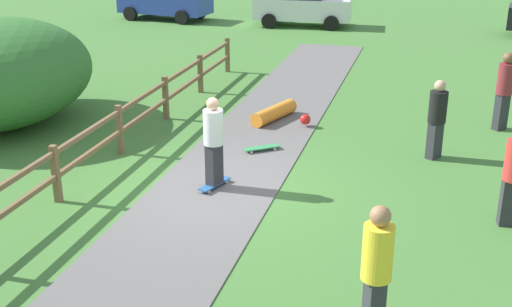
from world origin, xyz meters
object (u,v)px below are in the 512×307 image
object	(u,v)px
skater_riding	(214,138)
bystander_maroon	(504,87)
skateboard_loose	(262,148)
skater_fallen	(277,113)
bystander_yellow	(377,267)
parked_car_white	(302,4)
bystander_black	(437,116)

from	to	relation	value
skater_riding	bystander_maroon	distance (m)	7.57
skateboard_loose	bystander_maroon	distance (m)	6.05
skater_fallen	bystander_yellow	world-z (taller)	bystander_yellow
skateboard_loose	bystander_yellow	xyz separation A→B (m)	(3.05, -6.07, 0.93)
skater_fallen	bystander_maroon	xyz separation A→B (m)	(5.37, 0.80, 0.85)
skater_riding	bystander_yellow	xyz separation A→B (m)	(3.42, -3.89, 0.00)
skater_fallen	skateboard_loose	size ratio (longest dim) A/B	2.15
bystander_yellow	bystander_maroon	bearing A→B (deg)	76.85
skateboard_loose	bystander_maroon	world-z (taller)	bystander_maroon
skateboard_loose	bystander_maroon	bearing A→B (deg)	30.05
bystander_maroon	parked_car_white	bearing A→B (deg)	120.65
skateboard_loose	bystander_maroon	size ratio (longest dim) A/B	0.40
skater_riding	skater_fallen	xyz separation A→B (m)	(0.16, 4.36, -0.82)
skater_fallen	parked_car_white	xyz separation A→B (m)	(-2.14, 13.48, 0.76)
bystander_black	skateboard_loose	bearing A→B (deg)	-170.68
bystander_black	skater_riding	bearing A→B (deg)	-145.45
skater_riding	bystander_yellow	size ratio (longest dim) A/B	0.98
skater_fallen	bystander_maroon	size ratio (longest dim) A/B	0.86
skateboard_loose	bystander_black	world-z (taller)	bystander_black
bystander_yellow	skateboard_loose	bearing A→B (deg)	116.72
skater_fallen	skateboard_loose	bearing A→B (deg)	-84.82
skater_riding	bystander_black	xyz separation A→B (m)	(4.03, 2.77, -0.07)
bystander_yellow	bystander_maroon	size ratio (longest dim) A/B	0.97
bystander_black	parked_car_white	distance (m)	16.22
bystander_black	parked_car_white	size ratio (longest dim) A/B	0.40
skater_riding	bystander_yellow	distance (m)	5.18
skater_riding	parked_car_white	xyz separation A→B (m)	(-1.98, 17.84, -0.06)
bystander_maroon	skater_riding	bearing A→B (deg)	-136.98
bystander_yellow	parked_car_white	world-z (taller)	parked_car_white
skateboard_loose	bystander_black	distance (m)	3.81
bystander_maroon	bystander_black	bearing A→B (deg)	-122.18
bystander_black	bystander_yellow	bearing A→B (deg)	-95.24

